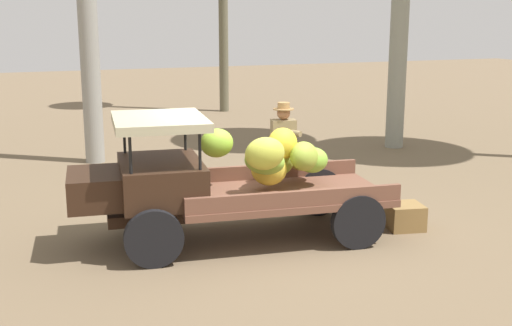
{
  "coord_description": "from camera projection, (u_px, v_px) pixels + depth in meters",
  "views": [
    {
      "loc": [
        3.28,
        8.68,
        3.18
      ],
      "look_at": [
        0.08,
        0.2,
        1.11
      ],
      "focal_mm": 45.95,
      "sensor_mm": 36.0,
      "label": 1
    }
  ],
  "objects": [
    {
      "name": "ground_plane",
      "position": [
        256.0,
        232.0,
        9.76
      ],
      "size": [
        60.0,
        60.0,
        0.0
      ],
      "primitive_type": "plane",
      "color": "brown"
    },
    {
      "name": "wooden_crate",
      "position": [
        404.0,
        216.0,
        9.89
      ],
      "size": [
        0.6,
        0.59,
        0.38
      ],
      "primitive_type": "cube",
      "rotation": [
        0.0,
        0.0,
        1.38
      ],
      "color": "olive",
      "rests_on": "ground"
    },
    {
      "name": "truck",
      "position": [
        218.0,
        180.0,
        9.24
      ],
      "size": [
        4.58,
        2.13,
        1.82
      ],
      "rotation": [
        0.0,
        0.0,
        -0.11
      ],
      "color": "#331F14",
      "rests_on": "ground"
    },
    {
      "name": "farmer",
      "position": [
        283.0,
        148.0,
        10.87
      ],
      "size": [
        0.52,
        0.49,
        1.76
      ],
      "rotation": [
        0.0,
        0.0,
        1.39
      ],
      "color": "#B1AB99",
      "rests_on": "ground"
    }
  ]
}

